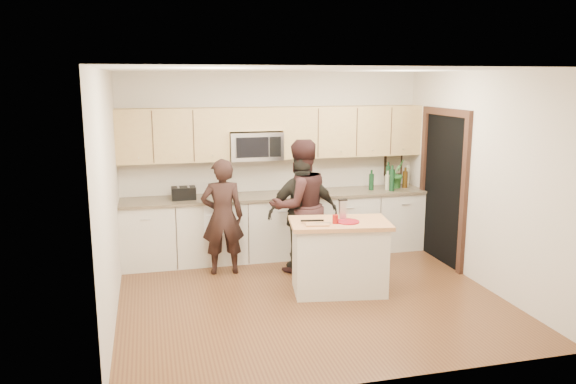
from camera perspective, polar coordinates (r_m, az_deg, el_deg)
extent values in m
plane|color=brown|center=(6.93, 2.23, -10.61)|extent=(4.50, 4.50, 0.00)
cube|color=beige|center=(8.46, -1.51, 2.92)|extent=(4.50, 0.02, 2.70)
cube|color=beige|center=(4.71, 9.20, -4.12)|extent=(4.50, 0.02, 2.70)
cube|color=beige|center=(6.30, -17.71, -0.57)|extent=(0.02, 4.00, 2.70)
cube|color=beige|center=(7.49, 19.07, 1.19)|extent=(0.02, 4.00, 2.70)
cube|color=white|center=(6.43, 2.42, 12.31)|extent=(4.50, 4.00, 0.02)
cube|color=beige|center=(8.34, -1.01, -3.51)|extent=(4.50, 0.62, 0.90)
cube|color=#71624B|center=(8.22, -1.01, -0.36)|extent=(4.50, 0.66, 0.04)
cube|color=tan|center=(8.04, -11.63, 5.66)|extent=(1.55, 0.33, 0.75)
cube|color=tan|center=(8.57, 6.39, 6.17)|extent=(2.17, 0.33, 0.75)
cube|color=tan|center=(8.16, -3.42, 7.44)|extent=(0.78, 0.33, 0.33)
cube|color=silver|center=(8.16, -3.34, 4.72)|extent=(0.76, 0.40, 0.40)
cube|color=black|center=(7.95, -3.64, 4.54)|extent=(0.47, 0.01, 0.29)
cube|color=black|center=(8.01, -1.30, 4.61)|extent=(0.17, 0.01, 0.29)
cube|color=black|center=(8.29, 15.50, 0.23)|extent=(0.02, 1.05, 2.10)
cube|color=#311B13|center=(7.80, 17.45, -0.57)|extent=(0.06, 0.10, 2.10)
cube|color=#311B13|center=(8.78, 13.57, 0.94)|extent=(0.06, 0.10, 2.10)
cube|color=#311B13|center=(8.15, 15.81, 7.84)|extent=(0.06, 1.25, 0.10)
cube|color=black|center=(9.07, 10.64, 2.87)|extent=(0.30, 0.03, 0.38)
cube|color=tan|center=(9.06, 10.68, 2.85)|extent=(0.24, 0.00, 0.32)
cube|color=white|center=(7.82, -7.29, -2.73)|extent=(0.34, 0.01, 0.48)
cube|color=white|center=(8.05, -7.59, -0.60)|extent=(0.34, 0.60, 0.01)
cube|color=beige|center=(6.99, 5.21, -6.75)|extent=(1.19, 0.81, 0.85)
cube|color=tan|center=(6.87, 5.28, -3.18)|extent=(1.30, 0.88, 0.05)
cylinder|color=maroon|center=(6.82, 6.09, -3.01)|extent=(0.28, 0.28, 0.02)
cube|color=silver|center=(6.91, 5.57, -1.77)|extent=(0.08, 0.05, 0.22)
cube|color=black|center=(6.89, 5.59, -0.80)|extent=(0.10, 0.06, 0.02)
cylinder|color=maroon|center=(6.74, 4.83, -2.76)|extent=(0.07, 0.07, 0.11)
cube|color=tan|center=(6.65, 2.98, -3.31)|extent=(0.30, 0.21, 0.02)
cube|color=black|center=(6.75, 2.47, -2.92)|extent=(0.28, 0.07, 0.02)
cube|color=silver|center=(6.67, 3.58, -3.15)|extent=(0.19, 0.05, 0.01)
cube|color=black|center=(8.00, -10.56, -0.11)|extent=(0.33, 0.23, 0.17)
cube|color=silver|center=(7.98, -11.08, 0.49)|extent=(0.03, 0.16, 0.00)
cube|color=silver|center=(7.99, -10.08, 0.54)|extent=(0.03, 0.16, 0.00)
cylinder|color=black|center=(8.60, 8.47, 1.22)|extent=(0.08, 0.08, 0.31)
cylinder|color=tan|center=(8.68, 10.08, 1.19)|extent=(0.07, 0.07, 0.29)
cylinder|color=black|center=(8.85, 10.12, 1.74)|extent=(0.07, 0.07, 0.40)
cylinder|color=#3A250A|center=(8.88, 11.81, 1.45)|extent=(0.08, 0.08, 0.32)
cylinder|color=tan|center=(8.98, 12.00, 1.64)|extent=(0.07, 0.07, 0.34)
cylinder|color=black|center=(8.57, 10.52, 1.39)|extent=(0.08, 0.08, 0.39)
imported|color=#2D7130|center=(8.84, 11.05, 1.85)|extent=(0.31, 0.28, 0.44)
imported|color=black|center=(7.57, -6.66, -2.51)|extent=(0.59, 0.41, 1.57)
imported|color=black|center=(7.61, 1.20, -1.43)|extent=(1.02, 0.88, 1.81)
imported|color=black|center=(7.57, 1.53, -2.16)|extent=(0.97, 0.41, 1.64)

